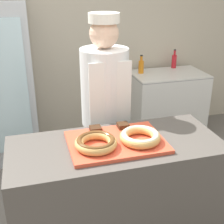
{
  "coord_description": "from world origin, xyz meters",
  "views": [
    {
      "loc": [
        -0.5,
        -1.68,
        1.93
      ],
      "look_at": [
        0.0,
        0.1,
        1.13
      ],
      "focal_mm": 50.0,
      "sensor_mm": 36.0,
      "label": 1
    }
  ],
  "objects_px": {
    "baker_person": "(105,114)",
    "bottle_orange": "(141,66)",
    "beverage_fridge": "(0,84)",
    "serving_tray": "(116,142)",
    "donut_chocolate_glaze": "(96,142)",
    "donut_light_glaze": "(140,136)",
    "brownie_back_right": "(123,126)",
    "brownie_back_left": "(96,129)",
    "bottle_red": "(174,61)",
    "chest_freezer": "(167,104)"
  },
  "relations": [
    {
      "from": "donut_chocolate_glaze",
      "to": "baker_person",
      "type": "height_order",
      "value": "baker_person"
    },
    {
      "from": "donut_chocolate_glaze",
      "to": "beverage_fridge",
      "type": "height_order",
      "value": "beverage_fridge"
    },
    {
      "from": "donut_light_glaze",
      "to": "donut_chocolate_glaze",
      "type": "bearing_deg",
      "value": 180.0
    },
    {
      "from": "baker_person",
      "to": "bottle_orange",
      "type": "relative_size",
      "value": 7.45
    },
    {
      "from": "brownie_back_left",
      "to": "bottle_red",
      "type": "distance_m",
      "value": 2.33
    },
    {
      "from": "serving_tray",
      "to": "baker_person",
      "type": "bearing_deg",
      "value": 82.38
    },
    {
      "from": "brownie_back_left",
      "to": "baker_person",
      "type": "xyz_separation_m",
      "value": [
        0.18,
        0.43,
        -0.09
      ]
    },
    {
      "from": "baker_person",
      "to": "bottle_red",
      "type": "distance_m",
      "value": 1.89
    },
    {
      "from": "donut_light_glaze",
      "to": "baker_person",
      "type": "height_order",
      "value": "baker_person"
    },
    {
      "from": "brownie_back_right",
      "to": "serving_tray",
      "type": "bearing_deg",
      "value": -120.48
    },
    {
      "from": "serving_tray",
      "to": "beverage_fridge",
      "type": "height_order",
      "value": "beverage_fridge"
    },
    {
      "from": "donut_chocolate_glaze",
      "to": "chest_freezer",
      "type": "relative_size",
      "value": 0.29
    },
    {
      "from": "donut_chocolate_glaze",
      "to": "brownie_back_right",
      "type": "bearing_deg",
      "value": 41.64
    },
    {
      "from": "donut_chocolate_glaze",
      "to": "donut_light_glaze",
      "type": "distance_m",
      "value": 0.29
    },
    {
      "from": "beverage_fridge",
      "to": "donut_light_glaze",
      "type": "bearing_deg",
      "value": -62.15
    },
    {
      "from": "baker_person",
      "to": "brownie_back_left",
      "type": "bearing_deg",
      "value": -112.33
    },
    {
      "from": "donut_chocolate_glaze",
      "to": "bottle_orange",
      "type": "distance_m",
      "value": 2.15
    },
    {
      "from": "serving_tray",
      "to": "brownie_back_left",
      "type": "xyz_separation_m",
      "value": [
        -0.1,
        0.17,
        0.03
      ]
    },
    {
      "from": "serving_tray",
      "to": "brownie_back_left",
      "type": "bearing_deg",
      "value": 120.48
    },
    {
      "from": "donut_light_glaze",
      "to": "brownie_back_right",
      "type": "bearing_deg",
      "value": 102.11
    },
    {
      "from": "beverage_fridge",
      "to": "serving_tray",
      "type": "bearing_deg",
      "value": -65.25
    },
    {
      "from": "donut_chocolate_glaze",
      "to": "bottle_red",
      "type": "relative_size",
      "value": 1.08
    },
    {
      "from": "brownie_back_left",
      "to": "bottle_orange",
      "type": "height_order",
      "value": "bottle_orange"
    },
    {
      "from": "brownie_back_right",
      "to": "beverage_fridge",
      "type": "distance_m",
      "value": 1.82
    },
    {
      "from": "brownie_back_left",
      "to": "chest_freezer",
      "type": "relative_size",
      "value": 0.08
    },
    {
      "from": "donut_chocolate_glaze",
      "to": "chest_freezer",
      "type": "bearing_deg",
      "value": 53.25
    },
    {
      "from": "serving_tray",
      "to": "donut_chocolate_glaze",
      "type": "xyz_separation_m",
      "value": [
        -0.14,
        -0.05,
        0.05
      ]
    },
    {
      "from": "brownie_back_left",
      "to": "bottle_red",
      "type": "relative_size",
      "value": 0.31
    },
    {
      "from": "donut_light_glaze",
      "to": "bottle_red",
      "type": "distance_m",
      "value": 2.37
    },
    {
      "from": "donut_chocolate_glaze",
      "to": "bottle_orange",
      "type": "bearing_deg",
      "value": 62.01
    },
    {
      "from": "donut_chocolate_glaze",
      "to": "bottle_orange",
      "type": "xyz_separation_m",
      "value": [
        1.01,
        1.9,
        -0.09
      ]
    },
    {
      "from": "donut_light_glaze",
      "to": "brownie_back_left",
      "type": "distance_m",
      "value": 0.32
    },
    {
      "from": "donut_chocolate_glaze",
      "to": "beverage_fridge",
      "type": "distance_m",
      "value": 1.92
    },
    {
      "from": "brownie_back_left",
      "to": "bottle_red",
      "type": "height_order",
      "value": "bottle_red"
    },
    {
      "from": "serving_tray",
      "to": "beverage_fridge",
      "type": "xyz_separation_m",
      "value": [
        -0.8,
        1.75,
        -0.09
      ]
    },
    {
      "from": "brownie_back_right",
      "to": "beverage_fridge",
      "type": "bearing_deg",
      "value": 119.71
    },
    {
      "from": "brownie_back_left",
      "to": "serving_tray",
      "type": "bearing_deg",
      "value": -59.52
    },
    {
      "from": "donut_chocolate_glaze",
      "to": "donut_light_glaze",
      "type": "relative_size",
      "value": 1.0
    },
    {
      "from": "bottle_red",
      "to": "brownie_back_right",
      "type": "bearing_deg",
      "value": -125.22
    },
    {
      "from": "bottle_red",
      "to": "bottle_orange",
      "type": "relative_size",
      "value": 1.07
    },
    {
      "from": "donut_chocolate_glaze",
      "to": "donut_light_glaze",
      "type": "height_order",
      "value": "same"
    },
    {
      "from": "bottle_orange",
      "to": "brownie_back_left",
      "type": "bearing_deg",
      "value": -119.75
    },
    {
      "from": "beverage_fridge",
      "to": "baker_person",
      "type": "bearing_deg",
      "value": -52.42
    },
    {
      "from": "serving_tray",
      "to": "brownie_back_right",
      "type": "relative_size",
      "value": 8.2
    },
    {
      "from": "donut_chocolate_glaze",
      "to": "bottle_red",
      "type": "height_order",
      "value": "bottle_red"
    },
    {
      "from": "serving_tray",
      "to": "bottle_red",
      "type": "height_order",
      "value": "bottle_red"
    },
    {
      "from": "brownie_back_right",
      "to": "bottle_red",
      "type": "xyz_separation_m",
      "value": [
        1.28,
        1.81,
        -0.06
      ]
    },
    {
      "from": "donut_light_glaze",
      "to": "brownie_back_left",
      "type": "height_order",
      "value": "donut_light_glaze"
    },
    {
      "from": "bottle_red",
      "to": "bottle_orange",
      "type": "distance_m",
      "value": 0.52
    },
    {
      "from": "baker_person",
      "to": "beverage_fridge",
      "type": "height_order",
      "value": "beverage_fridge"
    }
  ]
}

